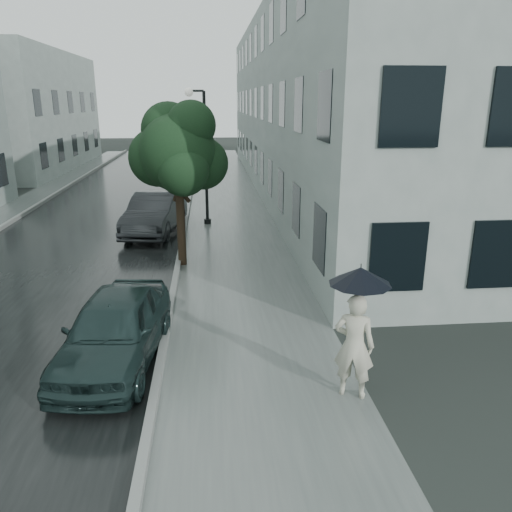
{
  "coord_description": "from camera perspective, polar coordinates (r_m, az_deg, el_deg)",
  "views": [
    {
      "loc": [
        -0.57,
        -8.13,
        4.73
      ],
      "look_at": [
        0.45,
        2.79,
        1.3
      ],
      "focal_mm": 35.0,
      "sensor_mm": 36.0,
      "label": 1
    }
  ],
  "objects": [
    {
      "name": "car_far",
      "position": [
        18.89,
        -11.46,
        4.82
      ],
      "size": [
        2.19,
        4.61,
        1.46
      ],
      "primitive_type": "imported",
      "rotation": [
        0.0,
        0.0,
        -0.15
      ],
      "color": "#242629",
      "rests_on": "ground"
    },
    {
      "name": "ground",
      "position": [
        9.42,
        -1.16,
        -12.77
      ],
      "size": [
        120.0,
        120.0,
        0.0
      ],
      "primitive_type": "plane",
      "color": "black",
      "rests_on": "ground"
    },
    {
      "name": "umbrella",
      "position": [
        7.96,
        11.84,
        -2.25
      ],
      "size": [
        1.15,
        1.15,
        1.36
      ],
      "rotation": [
        0.0,
        0.0,
        -0.17
      ],
      "color": "black",
      "rests_on": "ground"
    },
    {
      "name": "car_near",
      "position": [
        9.71,
        -15.83,
        -8.01
      ],
      "size": [
        2.0,
        4.09,
        1.34
      ],
      "primitive_type": "imported",
      "rotation": [
        0.0,
        0.0,
        -0.11
      ],
      "color": "#182A29",
      "rests_on": "ground"
    },
    {
      "name": "sidewalk",
      "position": [
        20.69,
        -2.91,
        4.15
      ],
      "size": [
        3.5,
        60.0,
        0.01
      ],
      "primitive_type": "cube",
      "color": "slate",
      "rests_on": "ground"
    },
    {
      "name": "street_tree",
      "position": [
        14.61,
        -8.93,
        11.74
      ],
      "size": [
        2.87,
        2.61,
        4.75
      ],
      "color": "#332619",
      "rests_on": "ground"
    },
    {
      "name": "lamp_post",
      "position": [
        19.63,
        -6.25,
        12.1
      ],
      "size": [
        0.85,
        0.32,
        5.17
      ],
      "rotation": [
        0.0,
        0.0,
        0.03
      ],
      "color": "black",
      "rests_on": "ground"
    },
    {
      "name": "pedestrian",
      "position": [
        8.4,
        11.15,
        -10.02
      ],
      "size": [
        0.78,
        0.66,
        1.81
      ],
      "primitive_type": "imported",
      "rotation": [
        0.0,
        0.0,
        2.73
      ],
      "color": "beige",
      "rests_on": "sidewalk"
    },
    {
      "name": "building_far_b",
      "position": [
        40.36,
        -25.29,
        14.76
      ],
      "size": [
        7.02,
        18.0,
        8.0
      ],
      "color": "#929F9A",
      "rests_on": "ground"
    },
    {
      "name": "kerb_near",
      "position": [
        20.68,
        -7.98,
        4.2
      ],
      "size": [
        0.15,
        60.0,
        0.15
      ],
      "primitive_type": "cube",
      "color": "slate",
      "rests_on": "ground"
    },
    {
      "name": "asphalt_road",
      "position": [
        21.16,
        -17.5,
        3.66
      ],
      "size": [
        6.85,
        60.0,
        0.0
      ],
      "primitive_type": "cube",
      "color": "black",
      "rests_on": "ground"
    },
    {
      "name": "building_near",
      "position": [
        28.28,
        7.34,
        16.78
      ],
      "size": [
        7.02,
        36.0,
        9.0
      ],
      "color": "#929F9A",
      "rests_on": "ground"
    },
    {
      "name": "kerb_far",
      "position": [
        22.16,
        -26.4,
        3.42
      ],
      "size": [
        0.15,
        60.0,
        0.15
      ],
      "primitive_type": "cube",
      "color": "slate",
      "rests_on": "ground"
    }
  ]
}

